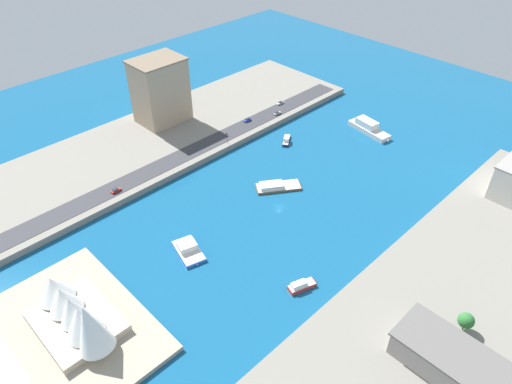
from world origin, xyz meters
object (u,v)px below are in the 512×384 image
object	(u,v)px
catamaran_blue	(188,249)
carpark_squat_concrete	(460,366)
traffic_light_waterfront	(227,136)
tugboat_red	(301,285)
patrol_launch_navy	(286,140)
sedan_silver	(277,113)
ferry_white_commuter	(369,128)
barge_flat_brown	(276,186)
apartment_midrise_tan	(160,91)
opera_landmark	(75,313)
pickup_red	(116,190)
hatchback_blue	(247,120)
van_white	(280,103)

from	to	relation	value
catamaran_blue	carpark_squat_concrete	xyz separation A→B (m)	(-106.73, -24.74, 6.71)
traffic_light_waterfront	tugboat_red	bearing A→B (deg)	153.81
patrol_launch_navy	sedan_silver	distance (m)	27.12
ferry_white_commuter	catamaran_blue	xyz separation A→B (m)	(-4.91, 137.80, -1.14)
tugboat_red	sedan_silver	world-z (taller)	sedan_silver
barge_flat_brown	apartment_midrise_tan	size ratio (longest dim) A/B	0.62
catamaran_blue	patrol_launch_navy	bearing A→B (deg)	-71.90
patrol_launch_navy	apartment_midrise_tan	size ratio (longest dim) A/B	0.32
traffic_light_waterfront	opera_landmark	bearing A→B (deg)	114.67
patrol_launch_navy	ferry_white_commuter	xyz separation A→B (m)	(-26.11, -42.90, 1.38)
barge_flat_brown	sedan_silver	distance (m)	70.66
pickup_red	traffic_light_waterfront	world-z (taller)	traffic_light_waterfront
traffic_light_waterfront	opera_landmark	distance (m)	130.17
hatchback_blue	opera_landmark	xyz separation A→B (m)	(-64.25, 143.28, 5.29)
catamaran_blue	traffic_light_waterfront	xyz separation A→B (m)	(49.86, -66.56, 6.07)
carpark_squat_concrete	traffic_light_waterfront	bearing A→B (deg)	-14.95
tugboat_red	traffic_light_waterfront	xyz separation A→B (m)	(96.39, -47.40, 6.25)
catamaran_blue	traffic_light_waterfront	size ratio (longest dim) A/B	2.90
apartment_midrise_tan	sedan_silver	xyz separation A→B (m)	(-43.54, -53.13, -17.89)
sedan_silver	opera_landmark	size ratio (longest dim) A/B	0.11
traffic_light_waterfront	pickup_red	bearing A→B (deg)	86.76
pickup_red	patrol_launch_navy	bearing A→B (deg)	-103.25
catamaran_blue	van_white	size ratio (longest dim) A/B	3.67
patrol_launch_navy	sedan_silver	world-z (taller)	sedan_silver
barge_flat_brown	tugboat_red	world-z (taller)	tugboat_red
traffic_light_waterfront	opera_landmark	size ratio (longest dim) A/B	0.15
hatchback_blue	traffic_light_waterfront	xyz separation A→B (m)	(-9.91, 25.00, 3.35)
catamaran_blue	barge_flat_brown	bearing A→B (deg)	-85.29
ferry_white_commuter	apartment_midrise_tan	world-z (taller)	apartment_midrise_tan
catamaran_blue	pickup_red	bearing A→B (deg)	1.59
pickup_red	carpark_squat_concrete	bearing A→B (deg)	-170.72
patrol_launch_navy	catamaran_blue	size ratio (longest dim) A/B	0.63
carpark_squat_concrete	traffic_light_waterfront	distance (m)	162.08
pickup_red	opera_landmark	size ratio (longest dim) A/B	0.12
barge_flat_brown	carpark_squat_concrete	size ratio (longest dim) A/B	0.55
barge_flat_brown	pickup_red	xyz separation A→B (m)	(48.86, 60.35, 3.08)
van_white	traffic_light_waterfront	distance (m)	56.45
barge_flat_brown	carpark_squat_concrete	world-z (taller)	carpark_squat_concrete
tugboat_red	catamaran_blue	distance (m)	50.31
carpark_squat_concrete	sedan_silver	xyz separation A→B (m)	(159.81, -85.67, -4.09)
barge_flat_brown	catamaran_blue	xyz separation A→B (m)	(-4.85, 58.86, 0.40)
hatchback_blue	van_white	xyz separation A→B (m)	(1.43, -30.18, -0.13)
tugboat_red	apartment_midrise_tan	size ratio (longest dim) A/B	0.33
catamaran_blue	ferry_white_commuter	bearing A→B (deg)	-87.96
apartment_midrise_tan	ferry_white_commuter	bearing A→B (deg)	-138.72
barge_flat_brown	patrol_launch_navy	bearing A→B (deg)	-54.02
carpark_squat_concrete	opera_landmark	xyz separation A→B (m)	(102.26, 76.45, 1.30)
catamaran_blue	carpark_squat_concrete	world-z (taller)	carpark_squat_concrete
van_white	barge_flat_brown	bearing A→B (deg)	131.87
apartment_midrise_tan	hatchback_blue	distance (m)	53.38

